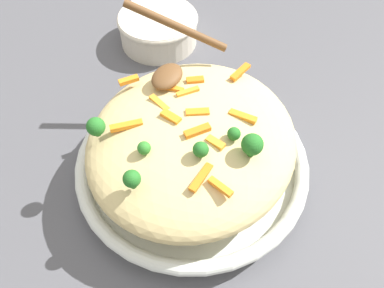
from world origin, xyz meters
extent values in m
plane|color=#4C4C51|center=(0.00, 0.00, 0.00)|extent=(2.40, 2.40, 0.00)
cylinder|color=silver|center=(0.00, 0.00, 0.01)|extent=(0.32, 0.32, 0.03)
torus|color=silver|center=(0.00, 0.00, 0.04)|extent=(0.35, 0.35, 0.02)
torus|color=black|center=(0.00, 0.00, 0.04)|extent=(0.34, 0.34, 0.00)
ellipsoid|color=#D1BA7A|center=(0.00, 0.00, 0.09)|extent=(0.31, 0.29, 0.09)
cube|color=orange|center=(-0.01, -0.02, 0.13)|extent=(0.03, 0.03, 0.01)
cube|color=orange|center=(0.03, 0.12, 0.12)|extent=(0.03, 0.02, 0.01)
cube|color=orange|center=(-0.01, 0.03, 0.13)|extent=(0.02, 0.03, 0.01)
cube|color=orange|center=(0.04, 0.03, 0.13)|extent=(0.03, 0.03, 0.01)
cube|color=orange|center=(0.07, 0.03, 0.12)|extent=(0.02, 0.03, 0.01)
cube|color=orange|center=(-0.07, -0.08, 0.12)|extent=(0.02, 0.03, 0.01)
cube|color=orange|center=(0.01, 0.06, 0.12)|extent=(0.02, 0.04, 0.01)
cube|color=orange|center=(0.02, 0.00, 0.13)|extent=(0.03, 0.03, 0.01)
cube|color=orange|center=(0.12, -0.02, 0.12)|extent=(0.04, 0.02, 0.01)
cube|color=orange|center=(-0.07, -0.05, 0.12)|extent=(0.04, 0.01, 0.01)
cube|color=orange|center=(0.04, -0.06, 0.13)|extent=(0.01, 0.04, 0.01)
cube|color=orange|center=(0.04, 0.06, 0.13)|extent=(0.01, 0.04, 0.01)
cube|color=orange|center=(-0.05, 0.07, 0.12)|extent=(0.04, 0.04, 0.01)
cube|color=orange|center=(-0.02, -0.04, 0.13)|extent=(0.01, 0.03, 0.01)
cylinder|color=#205B1C|center=(0.00, -0.06, 0.13)|extent=(0.01, 0.01, 0.01)
sphere|color=#236B23|center=(0.00, -0.06, 0.14)|extent=(0.02, 0.02, 0.02)
cylinder|color=#205B1C|center=(-0.01, -0.09, 0.13)|extent=(0.01, 0.01, 0.01)
sphere|color=#236B23|center=(-0.01, -0.09, 0.14)|extent=(0.03, 0.03, 0.03)
cylinder|color=#205B1C|center=(-0.04, -0.03, 0.13)|extent=(0.01, 0.01, 0.01)
sphere|color=#236B23|center=(-0.04, -0.03, 0.14)|extent=(0.02, 0.02, 0.02)
cylinder|color=#296820|center=(-0.07, 0.03, 0.12)|extent=(0.01, 0.01, 0.00)
sphere|color=#2D7A28|center=(-0.07, 0.03, 0.13)|extent=(0.02, 0.02, 0.02)
cylinder|color=#205B1C|center=(-0.07, 0.10, 0.12)|extent=(0.01, 0.01, 0.01)
sphere|color=#236B23|center=(-0.07, 0.10, 0.14)|extent=(0.02, 0.02, 0.02)
cylinder|color=#205B1C|center=(-0.12, 0.02, 0.13)|extent=(0.01, 0.01, 0.01)
sphere|color=#236B23|center=(-0.12, 0.02, 0.14)|extent=(0.02, 0.02, 0.02)
ellipsoid|color=brown|center=(0.05, 0.07, 0.13)|extent=(0.06, 0.04, 0.02)
cylinder|color=brown|center=(0.12, 0.09, 0.16)|extent=(0.06, 0.15, 0.07)
cylinder|color=beige|center=(0.26, 0.21, 0.03)|extent=(0.16, 0.16, 0.06)
torus|color=beige|center=(0.26, 0.21, 0.05)|extent=(0.16, 0.16, 0.01)
camera|label=1|loc=(-0.29, -0.15, 0.51)|focal=35.91mm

